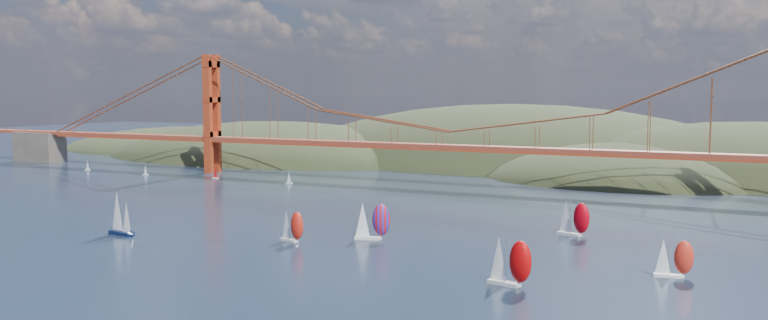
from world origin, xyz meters
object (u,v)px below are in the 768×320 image
Objects in this scene: racer_2 at (673,257)px; racer_3 at (573,218)px; racer_1 at (509,261)px; racer_rwb at (371,220)px; racer_0 at (291,225)px; sloop_navy at (120,214)px.

racer_3 is at bearing 119.03° from racer_2.
racer_1 is 56.91m from racer_3.
racer_3 is 0.96× the size of racer_rwb.
racer_0 is 64.26m from racer_1.
sloop_navy is 67.28m from racer_rwb.
racer_1 is at bearing -52.87° from racer_rwb.
sloop_navy is 1.25× the size of racer_3.
racer_0 is at bearing 175.36° from racer_1.
racer_rwb is (-45.32, -28.16, 0.20)m from racer_3.
racer_0 is 73.74m from racer_3.
racer_1 is at bearing -73.17° from racer_3.
racer_rwb is (-73.28, 7.38, 0.84)m from racer_2.
sloop_navy is 108.22m from racer_1.
racer_2 is at bearing -34.76° from racer_3.
racer_0 is 0.85× the size of racer_rwb.
sloop_navy is at bearing -171.82° from racer_1.
racer_1 is (108.09, -5.12, -0.64)m from sloop_navy.
racer_2 is (90.09, 4.17, -0.11)m from racer_0.
sloop_navy is at bearing -149.02° from racer_0.
sloop_navy is 1.20× the size of racer_rwb.
racer_2 is 73.66m from racer_rwb.
racer_rwb is at bearing 158.38° from racer_1.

